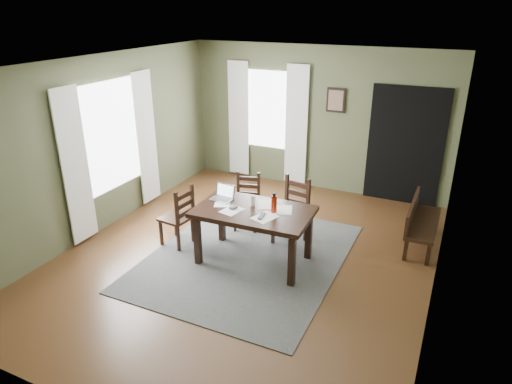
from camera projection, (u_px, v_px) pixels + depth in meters
The scene contains 26 objects.
ground at pixel (247, 257), 6.58m from camera, with size 5.00×6.00×0.01m.
room_shell at pixel (246, 136), 5.88m from camera, with size 5.02×6.02×2.71m.
rug at pixel (247, 256), 6.57m from camera, with size 2.60×3.20×0.01m.
dining_table at pixel (254, 216), 6.20m from camera, with size 1.61×1.00×0.79m.
chair_end at pixel (179, 217), 6.73m from camera, with size 0.45×0.45×0.94m.
chair_back_left at pixel (247, 202), 7.28m from camera, with size 0.48×0.48×0.89m.
chair_back_right at pixel (292, 212), 6.82m from camera, with size 0.52×0.52×1.00m.
bench at pixel (419, 220), 6.74m from camera, with size 0.40×1.25×0.71m.
laptop at pixel (223, 195), 6.48m from camera, with size 0.32×0.27×0.21m.
computer_mouse at pixel (233, 208), 6.18m from camera, with size 0.06×0.11×0.04m, color #3F3F42.
tv_remote at pixel (262, 216), 5.96m from camera, with size 0.05×0.19×0.02m, color black.
drinking_glass at pixel (253, 200), 6.26m from camera, with size 0.07×0.07×0.15m, color silver.
water_bottle at pixel (274, 203), 6.05m from camera, with size 0.10×0.10×0.27m.
paper_a at pixel (222, 203), 6.36m from camera, with size 0.21×0.28×0.00m, color white.
paper_b at pixel (265, 217), 5.94m from camera, with size 0.25×0.32×0.00m, color white.
paper_c at pixel (267, 205), 6.32m from camera, with size 0.24×0.32×0.00m, color white.
paper_d at pixel (283, 210), 6.16m from camera, with size 0.24×0.31×0.00m, color white.
paper_e at pixel (232, 210), 6.14m from camera, with size 0.23×0.30×0.00m, color white.
window_left at pixel (111, 136), 7.15m from camera, with size 0.01×1.30×1.70m.
window_back at pixel (267, 110), 8.89m from camera, with size 1.00×0.01×1.50m.
curtain_left_near at pixel (75, 167), 6.54m from camera, with size 0.03×0.48×2.30m.
curtain_left_far at pixel (146, 139), 7.92m from camera, with size 0.03×0.48×2.30m.
curtain_back_left at pixel (239, 119), 9.20m from camera, with size 0.44×0.03×2.30m.
curtain_back_right at pixel (296, 126), 8.72m from camera, with size 0.44×0.03×2.30m.
framed_picture at pixel (336, 100), 8.24m from camera, with size 0.34×0.03×0.44m.
doorway_back at pixel (405, 146), 8.01m from camera, with size 1.30×0.03×2.10m.
Camera 1 is at (2.53, -5.11, 3.41)m, focal length 32.00 mm.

